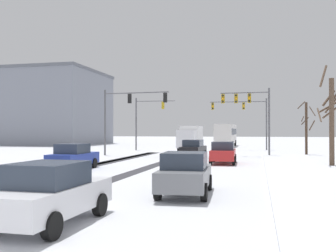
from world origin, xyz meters
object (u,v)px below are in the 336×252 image
object	(u,v)px
bare_tree_sidewalk_far	(306,127)
traffic_signal_far_left	(146,115)
bus_oncoming	(226,134)
bare_tree_sidewalk_mid	(331,116)
car_red_second	(223,153)
car_grey_fourth	(185,173)
traffic_signal_near_right	(249,107)
traffic_signal_far_right	(246,113)
car_black_lead	(193,149)
box_truck_delivery	(190,137)
car_blue_third	(73,157)
car_white_fifth	(50,193)
office_building_far_left_block	(30,108)
traffic_signal_near_left	(127,108)

from	to	relation	value
bare_tree_sidewalk_far	traffic_signal_far_left	bearing A→B (deg)	166.53
traffic_signal_far_left	bus_oncoming	size ratio (longest dim) A/B	0.59
bare_tree_sidewalk_mid	car_red_second	bearing A→B (deg)	-176.85
car_grey_fourth	traffic_signal_far_left	bearing A→B (deg)	108.98
traffic_signal_near_right	traffic_signal_far_right	world-z (taller)	same
car_black_lead	bus_oncoming	xyz separation A→B (m)	(0.85, 25.42, 1.18)
traffic_signal_far_right	box_truck_delivery	xyz separation A→B (m)	(-6.68, -2.64, -3.06)
car_red_second	car_blue_third	world-z (taller)	same
car_red_second	bare_tree_sidewalk_far	distance (m)	14.97
traffic_signal_far_right	bare_tree_sidewalk_mid	distance (m)	21.63
bus_oncoming	car_white_fifth	bearing A→B (deg)	-90.46
car_black_lead	car_grey_fourth	size ratio (longest dim) A/B	1.00
car_red_second	car_grey_fourth	distance (m)	14.19
traffic_signal_far_right	car_red_second	world-z (taller)	traffic_signal_far_right
car_black_lead	office_building_far_left_block	distance (m)	44.87
car_black_lead	car_red_second	world-z (taller)	same
car_red_second	traffic_signal_near_left	bearing A→B (deg)	144.74
traffic_signal_near_left	bare_tree_sidewalk_far	xyz separation A→B (m)	(17.29, 5.85, -1.83)
car_black_lead	car_white_fifth	size ratio (longest dim) A/B	1.01
traffic_signal_far_right	office_building_far_left_block	world-z (taller)	office_building_far_left_block
car_black_lead	car_grey_fourth	xyz separation A→B (m)	(2.99, -19.82, 0.00)
bare_tree_sidewalk_mid	car_blue_third	bearing A→B (deg)	-157.08
bare_tree_sidewalk_far	car_black_lead	bearing A→B (deg)	-145.24
car_red_second	car_grey_fourth	size ratio (longest dim) A/B	0.99
traffic_signal_near_right	bare_tree_sidewalk_mid	size ratio (longest dim) A/B	0.91
car_grey_fourth	box_truck_delivery	distance (m)	33.03
car_red_second	car_grey_fourth	bearing A→B (deg)	-90.70
traffic_signal_near_left	car_blue_third	world-z (taller)	traffic_signal_near_left
car_blue_third	car_grey_fourth	distance (m)	11.55
car_blue_third	bus_oncoming	world-z (taller)	bus_oncoming
office_building_far_left_block	traffic_signal_far_right	bearing A→B (deg)	-17.95
car_blue_third	car_white_fifth	size ratio (longest dim) A/B	0.99
traffic_signal_far_left	bare_tree_sidewalk_mid	world-z (taller)	bare_tree_sidewalk_mid
traffic_signal_far_left	bare_tree_sidewalk_far	bearing A→B (deg)	-13.47
car_red_second	office_building_far_left_block	world-z (taller)	office_building_far_left_block
box_truck_delivery	car_blue_third	bearing A→B (deg)	-97.13
traffic_signal_far_left	bare_tree_sidewalk_far	xyz separation A→B (m)	(18.32, -4.39, -1.52)
car_grey_fourth	bus_oncoming	size ratio (longest dim) A/B	0.38
box_truck_delivery	car_black_lead	bearing A→B (deg)	-79.03
traffic_signal_far_left	car_blue_third	size ratio (longest dim) A/B	1.59
traffic_signal_near_left	bare_tree_sidewalk_far	bearing A→B (deg)	18.69
car_red_second	office_building_far_left_block	xyz separation A→B (m)	(-37.79, 33.60, 5.67)
traffic_signal_far_left	box_truck_delivery	size ratio (longest dim) A/B	0.88
office_building_far_left_block	box_truck_delivery	bearing A→B (deg)	-25.33
traffic_signal_near_right	car_red_second	size ratio (longest dim) A/B	1.57
traffic_signal_near_left	bare_tree_sidewalk_mid	xyz separation A→B (m)	(17.48, -6.64, -1.23)
traffic_signal_far_right	bare_tree_sidewalk_mid	world-z (taller)	bare_tree_sidewalk_mid
car_red_second	traffic_signal_far_right	bearing A→B (deg)	87.17
traffic_signal_near_left	traffic_signal_far_right	world-z (taller)	same
traffic_signal_far_left	car_white_fifth	distance (m)	37.91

